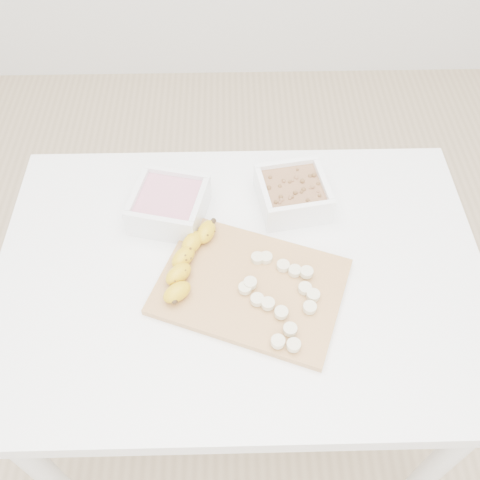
{
  "coord_description": "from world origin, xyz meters",
  "views": [
    {
      "loc": [
        -0.01,
        -0.62,
        1.65
      ],
      "look_at": [
        0.0,
        0.03,
        0.81
      ],
      "focal_mm": 40.0,
      "sensor_mm": 36.0,
      "label": 1
    }
  ],
  "objects_px": {
    "table": "(240,295)",
    "cutting_board": "(251,286)",
    "bowl_yogurt": "(169,204)",
    "bowl_granola": "(293,193)",
    "banana": "(188,262)"
  },
  "relations": [
    {
      "from": "bowl_yogurt",
      "to": "bowl_granola",
      "type": "relative_size",
      "value": 1.08
    },
    {
      "from": "table",
      "to": "bowl_granola",
      "type": "bearing_deg",
      "value": 56.09
    },
    {
      "from": "table",
      "to": "cutting_board",
      "type": "xyz_separation_m",
      "value": [
        0.02,
        -0.05,
        0.1
      ]
    },
    {
      "from": "bowl_yogurt",
      "to": "bowl_granola",
      "type": "distance_m",
      "value": 0.27
    },
    {
      "from": "bowl_yogurt",
      "to": "cutting_board",
      "type": "bearing_deg",
      "value": -49.05
    },
    {
      "from": "bowl_yogurt",
      "to": "bowl_granola",
      "type": "height_order",
      "value": "bowl_yogurt"
    },
    {
      "from": "cutting_board",
      "to": "banana",
      "type": "distance_m",
      "value": 0.13
    },
    {
      "from": "banana",
      "to": "cutting_board",
      "type": "bearing_deg",
      "value": 11.53
    },
    {
      "from": "bowl_yogurt",
      "to": "bowl_granola",
      "type": "bearing_deg",
      "value": 5.88
    },
    {
      "from": "table",
      "to": "banana",
      "type": "bearing_deg",
      "value": -179.58
    },
    {
      "from": "bowl_granola",
      "to": "banana",
      "type": "bearing_deg",
      "value": -141.46
    },
    {
      "from": "table",
      "to": "cutting_board",
      "type": "distance_m",
      "value": 0.11
    },
    {
      "from": "bowl_granola",
      "to": "table",
      "type": "bearing_deg",
      "value": -123.91
    },
    {
      "from": "bowl_granola",
      "to": "cutting_board",
      "type": "height_order",
      "value": "bowl_granola"
    },
    {
      "from": "bowl_granola",
      "to": "banana",
      "type": "xyz_separation_m",
      "value": [
        -0.22,
        -0.18,
        -0.0
      ]
    }
  ]
}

